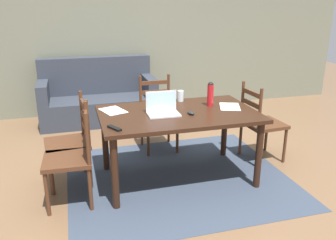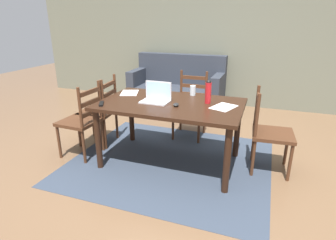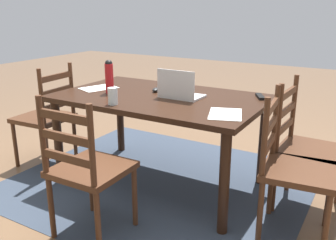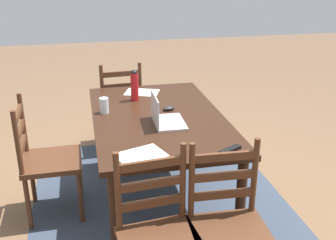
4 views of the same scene
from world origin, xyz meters
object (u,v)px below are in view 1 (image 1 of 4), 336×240
at_px(tv_remote, 114,128).
at_px(dining_table, 178,120).
at_px(chair_far_head, 158,115).
at_px(couch, 98,99).
at_px(chair_right_far, 261,123).
at_px(water_bottle, 210,94).
at_px(drinking_glass, 180,96).
at_px(laptop, 162,108).
at_px(chair_left_far, 71,142).
at_px(computer_mouse, 191,113).
at_px(chair_left_near, 72,158).

bearing_deg(tv_remote, dining_table, -3.06).
bearing_deg(chair_far_head, dining_table, -89.96).
bearing_deg(couch, chair_right_far, -49.75).
bearing_deg(water_bottle, drinking_glass, 132.22).
distance_m(laptop, tv_remote, 0.63).
relative_size(chair_far_head, drinking_glass, 7.71).
distance_m(chair_left_far, computer_mouse, 1.28).
xyz_separation_m(drinking_glass, tv_remote, (-0.86, -0.74, -0.05)).
bearing_deg(chair_right_far, drinking_glass, 167.82).
bearing_deg(laptop, water_bottle, 12.81).
height_order(chair_right_far, tv_remote, chair_right_far).
distance_m(couch, computer_mouse, 2.53).
distance_m(chair_left_far, chair_far_head, 1.29).
height_order(chair_left_far, couch, couch).
distance_m(chair_far_head, chair_left_near, 1.54).
height_order(couch, drinking_glass, couch).
relative_size(chair_left_far, computer_mouse, 9.50).
bearing_deg(chair_left_near, drinking_glass, 25.71).
xyz_separation_m(chair_right_far, drinking_glass, (-0.95, 0.21, 0.36)).
distance_m(dining_table, computer_mouse, 0.18).
bearing_deg(laptop, tv_remote, -148.55).
bearing_deg(chair_right_far, chair_left_far, 179.82).
relative_size(chair_far_head, couch, 0.53).
distance_m(chair_far_head, computer_mouse, 1.03).
height_order(chair_far_head, laptop, laptop).
xyz_separation_m(chair_far_head, computer_mouse, (0.10, -0.98, 0.31)).
height_order(chair_left_far, drinking_glass, chair_left_far).
bearing_deg(dining_table, couch, 105.99).
bearing_deg(tv_remote, laptop, 3.13).
height_order(chair_left_near, tv_remote, chair_left_near).
height_order(chair_right_far, chair_left_near, same).
bearing_deg(chair_left_far, chair_left_near, -89.98).
bearing_deg(chair_far_head, chair_left_far, -148.85).
relative_size(chair_right_far, drinking_glass, 7.71).
xyz_separation_m(chair_right_far, computer_mouse, (-1.00, -0.30, 0.31)).
xyz_separation_m(chair_left_far, tv_remote, (0.40, -0.54, 0.31)).
relative_size(dining_table, chair_left_far, 1.72).
xyz_separation_m(dining_table, couch, (-0.65, 2.27, -0.32)).
height_order(chair_right_far, chair_far_head, same).
height_order(couch, tv_remote, couch).
xyz_separation_m(chair_right_far, couch, (-1.76, 2.07, -0.11)).
bearing_deg(drinking_glass, chair_left_near, -154.29).
bearing_deg(chair_left_far, chair_right_far, -0.18).
bearing_deg(dining_table, chair_far_head, 90.04).
bearing_deg(chair_far_head, drinking_glass, -71.97).
height_order(chair_right_far, couch, couch).
relative_size(dining_table, water_bottle, 6.03).
bearing_deg(computer_mouse, water_bottle, 26.63).
bearing_deg(chair_left_far, dining_table, -10.48).
bearing_deg(laptop, chair_far_head, 78.95).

